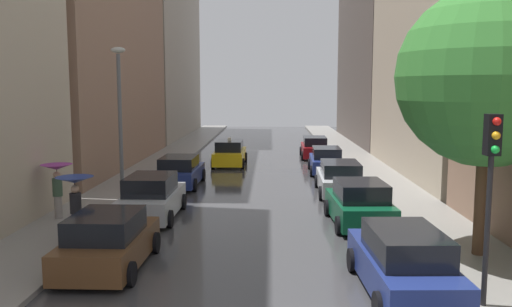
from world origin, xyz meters
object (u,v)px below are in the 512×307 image
(parked_car_right_nearest, at_px, (403,263))
(lamp_post_left, at_px, (120,114))
(pedestrian_by_kerb, at_px, (75,191))
(parked_car_left_second, at_px, (152,198))
(parked_car_left_nearest, at_px, (108,242))
(parked_car_left_third, at_px, (180,172))
(parked_car_right_second, at_px, (360,204))
(traffic_light_right_corner, at_px, (491,168))
(parked_car_right_fifth, at_px, (315,148))
(parked_car_right_fourth, at_px, (326,161))
(street_tree_right, at_px, (488,77))
(parked_car_right_third, at_px, (340,179))
(pedestrian_near_tree, at_px, (57,178))
(taxi_midroad, at_px, (230,153))

(parked_car_right_nearest, relative_size, lamp_post_left, 0.73)
(pedestrian_by_kerb, bearing_deg, parked_car_right_nearest, 109.45)
(parked_car_left_second, bearing_deg, parked_car_left_nearest, -179.08)
(parked_car_left_second, bearing_deg, parked_car_left_third, 0.91)
(parked_car_left_nearest, bearing_deg, parked_car_right_second, -57.02)
(parked_car_left_second, relative_size, traffic_light_right_corner, 1.02)
(parked_car_left_second, relative_size, parked_car_right_fifth, 0.99)
(parked_car_left_third, distance_m, parked_car_right_fifth, 13.53)
(parked_car_right_second, bearing_deg, parked_car_right_fifth, -1.99)
(parked_car_left_nearest, height_order, lamp_post_left, lamp_post_left)
(parked_car_right_fourth, relative_size, street_tree_right, 0.56)
(parked_car_left_third, xyz_separation_m, traffic_light_right_corner, (9.44, -15.01, 2.56))
(parked_car_left_nearest, relative_size, parked_car_left_third, 0.92)
(parked_car_right_third, relative_size, traffic_light_right_corner, 1.10)
(parked_car_right_fourth, height_order, parked_car_right_fifth, parked_car_right_fourth)
(parked_car_left_second, relative_size, parked_car_right_second, 1.06)
(parked_car_right_third, distance_m, street_tree_right, 10.90)
(parked_car_right_fourth, bearing_deg, pedestrian_by_kerb, 148.12)
(parked_car_left_nearest, distance_m, pedestrian_near_tree, 6.15)
(parked_car_left_nearest, xyz_separation_m, pedestrian_near_tree, (-3.44, 5.01, 0.94))
(parked_car_right_fifth, xyz_separation_m, pedestrian_by_kerb, (-9.40, -21.11, 0.98))
(parked_car_left_nearest, distance_m, taxi_midroad, 19.80)
(parked_car_left_third, distance_m, taxi_midroad, 7.60)
(parked_car_left_nearest, xyz_separation_m, pedestrian_by_kerb, (-1.76, 2.33, 0.95))
(parked_car_left_third, xyz_separation_m, parked_car_right_third, (7.92, -1.81, 0.01))
(parked_car_right_fourth, bearing_deg, traffic_light_right_corner, -173.86)
(parked_car_right_nearest, distance_m, taxi_midroad, 22.13)
(traffic_light_right_corner, bearing_deg, parked_car_left_second, 138.30)
(parked_car_left_second, distance_m, taxi_midroad, 14.13)
(taxi_midroad, bearing_deg, traffic_light_right_corner, -161.05)
(parked_car_right_third, xyz_separation_m, street_tree_right, (2.84, -9.48, 4.57))
(street_tree_right, bearing_deg, parked_car_right_third, 106.66)
(street_tree_right, bearing_deg, parked_car_left_nearest, -174.11)
(pedestrian_by_kerb, bearing_deg, parked_car_left_second, -164.51)
(parked_car_right_fourth, distance_m, street_tree_right, 16.53)
(parked_car_left_nearest, relative_size, taxi_midroad, 0.92)
(parked_car_left_nearest, xyz_separation_m, taxi_midroad, (1.85, 19.71, 0.01))
(parked_car_left_nearest, relative_size, parked_car_right_fourth, 0.96)
(parked_car_right_fourth, bearing_deg, parked_car_left_nearest, 156.70)
(parked_car_right_fourth, xyz_separation_m, parked_car_right_fifth, (-0.13, 6.73, -0.00))
(lamp_post_left, bearing_deg, parked_car_right_nearest, -43.92)
(lamp_post_left, bearing_deg, traffic_light_right_corner, -42.53)
(parked_car_right_nearest, relative_size, parked_car_right_fifth, 1.07)
(taxi_midroad, xyz_separation_m, lamp_post_left, (-3.55, -12.25, 3.15))
(parked_car_left_second, relative_size, taxi_midroad, 0.97)
(parked_car_left_third, bearing_deg, parked_car_right_fourth, -60.38)
(parked_car_right_fourth, height_order, lamp_post_left, lamp_post_left)
(pedestrian_by_kerb, distance_m, lamp_post_left, 5.59)
(parked_car_right_third, height_order, parked_car_right_fifth, parked_car_right_third)
(parked_car_left_second, xyz_separation_m, lamp_post_left, (-1.64, 1.75, 3.13))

